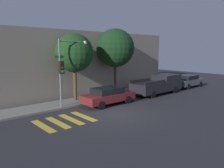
{
  "coord_description": "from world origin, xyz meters",
  "views": [
    {
      "loc": [
        -9.56,
        -10.68,
        4.3
      ],
      "look_at": [
        1.79,
        2.1,
        1.6
      ],
      "focal_mm": 35.0,
      "sensor_mm": 36.0,
      "label": 1
    }
  ],
  "objects_px": {
    "pickup_truck": "(159,84)",
    "sedan_middle": "(188,81)",
    "tree_near_corner": "(74,53)",
    "traffic_light_pole": "(67,62)",
    "tree_midblock": "(115,48)",
    "sedan_near_corner": "(108,96)"
  },
  "relations": [
    {
      "from": "pickup_truck",
      "to": "traffic_light_pole",
      "type": "bearing_deg",
      "value": 172.3
    },
    {
      "from": "sedan_near_corner",
      "to": "pickup_truck",
      "type": "height_order",
      "value": "pickup_truck"
    },
    {
      "from": "traffic_light_pole",
      "to": "sedan_near_corner",
      "type": "bearing_deg",
      "value": -24.07
    },
    {
      "from": "tree_near_corner",
      "to": "traffic_light_pole",
      "type": "bearing_deg",
      "value": -138.03
    },
    {
      "from": "traffic_light_pole",
      "to": "sedan_near_corner",
      "type": "distance_m",
      "value": 4.09
    },
    {
      "from": "sedan_middle",
      "to": "tree_near_corner",
      "type": "bearing_deg",
      "value": 169.21
    },
    {
      "from": "sedan_near_corner",
      "to": "tree_near_corner",
      "type": "height_order",
      "value": "tree_near_corner"
    },
    {
      "from": "sedan_near_corner",
      "to": "pickup_truck",
      "type": "relative_size",
      "value": 0.77
    },
    {
      "from": "traffic_light_pole",
      "to": "tree_near_corner",
      "type": "relative_size",
      "value": 0.9
    },
    {
      "from": "pickup_truck",
      "to": "sedan_middle",
      "type": "relative_size",
      "value": 1.33
    },
    {
      "from": "sedan_near_corner",
      "to": "sedan_middle",
      "type": "distance_m",
      "value": 12.14
    },
    {
      "from": "traffic_light_pole",
      "to": "sedan_near_corner",
      "type": "height_order",
      "value": "traffic_light_pole"
    },
    {
      "from": "sedan_middle",
      "to": "traffic_light_pole",
      "type": "bearing_deg",
      "value": 175.16
    },
    {
      "from": "traffic_light_pole",
      "to": "tree_midblock",
      "type": "xyz_separation_m",
      "value": [
        5.95,
        1.31,
        1.06
      ]
    },
    {
      "from": "sedan_near_corner",
      "to": "tree_midblock",
      "type": "relative_size",
      "value": 0.71
    },
    {
      "from": "traffic_light_pole",
      "to": "tree_near_corner",
      "type": "height_order",
      "value": "tree_near_corner"
    },
    {
      "from": "sedan_near_corner",
      "to": "tree_midblock",
      "type": "height_order",
      "value": "tree_midblock"
    },
    {
      "from": "traffic_light_pole",
      "to": "sedan_middle",
      "type": "bearing_deg",
      "value": -4.84
    },
    {
      "from": "tree_near_corner",
      "to": "tree_midblock",
      "type": "relative_size",
      "value": 0.9
    },
    {
      "from": "sedan_middle",
      "to": "tree_near_corner",
      "type": "relative_size",
      "value": 0.77
    },
    {
      "from": "sedan_middle",
      "to": "tree_near_corner",
      "type": "height_order",
      "value": "tree_near_corner"
    },
    {
      "from": "traffic_light_pole",
      "to": "tree_midblock",
      "type": "bearing_deg",
      "value": 12.4
    }
  ]
}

